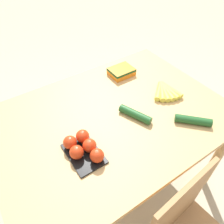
# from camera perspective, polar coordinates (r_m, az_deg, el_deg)

# --- Properties ---
(ground_plane) EXTENTS (12.00, 12.00, 0.00)m
(ground_plane) POSITION_cam_1_polar(r_m,az_deg,el_deg) (1.89, -0.00, -17.45)
(ground_plane) COLOR #B7A88E
(dining_table) EXTENTS (1.35, 0.97, 0.77)m
(dining_table) POSITION_cam_1_polar(r_m,az_deg,el_deg) (1.33, -0.00, -3.86)
(dining_table) COLOR tan
(dining_table) RESTS_ON ground_plane
(banana_bunch) EXTENTS (0.17, 0.19, 0.03)m
(banana_bunch) POSITION_cam_1_polar(r_m,az_deg,el_deg) (1.45, 13.78, 5.38)
(banana_bunch) COLOR brown
(banana_bunch) RESTS_ON dining_table
(tomato_pack) EXTENTS (0.15, 0.22, 0.08)m
(tomato_pack) POSITION_cam_1_polar(r_m,az_deg,el_deg) (1.08, -7.54, -9.16)
(tomato_pack) COLOR black
(tomato_pack) RESTS_ON dining_table
(carrot_bag) EXTENTS (0.16, 0.13, 0.05)m
(carrot_bag) POSITION_cam_1_polar(r_m,az_deg,el_deg) (1.57, 2.46, 10.62)
(carrot_bag) COLOR orange
(carrot_bag) RESTS_ON dining_table
(cucumber_near) EXTENTS (0.17, 0.17, 0.05)m
(cucumber_near) POSITION_cam_1_polar(r_m,az_deg,el_deg) (1.29, 20.42, -2.05)
(cucumber_near) COLOR #1E5123
(cucumber_near) RESTS_ON dining_table
(cucumber_far) EXTENTS (0.11, 0.20, 0.05)m
(cucumber_far) POSITION_cam_1_polar(r_m,az_deg,el_deg) (1.25, 6.06, -0.61)
(cucumber_far) COLOR #1E5123
(cucumber_far) RESTS_ON dining_table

